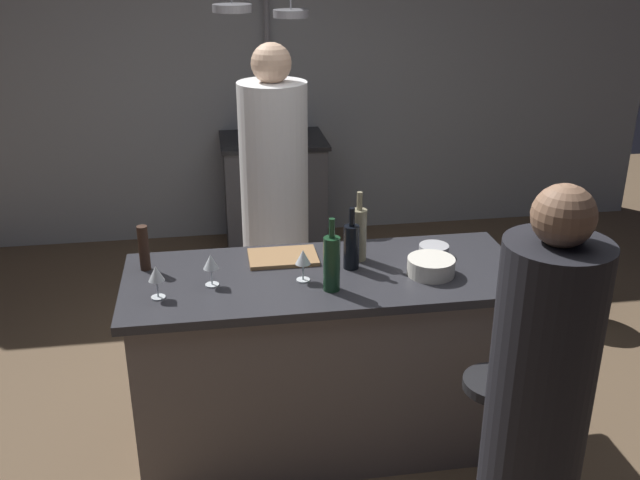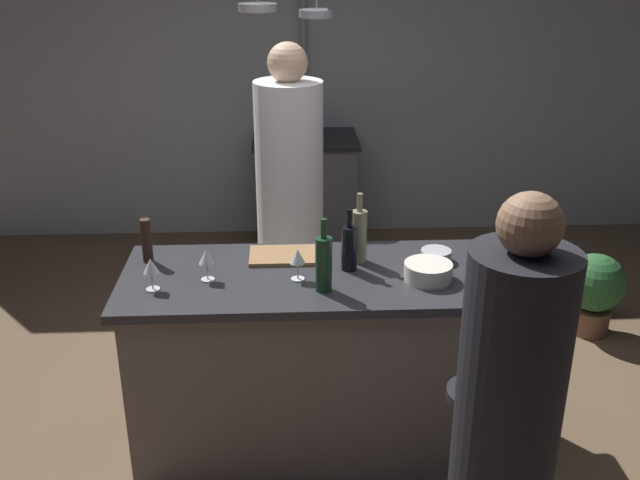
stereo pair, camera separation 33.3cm
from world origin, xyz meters
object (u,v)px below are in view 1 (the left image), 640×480
Objects in this scene: pepper_mill at (144,248)px; stove_range at (274,194)px; guest_right at (534,428)px; wine_glass_by_chef at (156,275)px; wine_bottle_dark at (351,246)px; wine_bottle_green at (332,262)px; wine_glass_near_left_guest at (303,259)px; wine_glass_near_right_guest at (211,263)px; wine_bottle_white at (359,233)px; chef at (275,215)px; bar_stool_right at (489,443)px; mixing_bowl_ceramic at (431,266)px; potted_plant at (568,276)px; cutting_board at (283,257)px; mixing_bowl_steel at (434,251)px.

stove_range is at bearing 70.68° from pepper_mill.
guest_right is (0.55, -3.47, 0.31)m from stove_range.
pepper_mill reaches higher than wine_glass_by_chef.
wine_bottle_dark is 0.87m from wine_glass_by_chef.
guest_right is 1.05m from wine_bottle_green.
wine_bottle_green is 2.23× the size of wine_glass_near_left_guest.
wine_glass_near_right_guest is (-0.63, -0.08, -0.00)m from wine_bottle_dark.
stove_range is at bearing 99.02° from guest_right.
wine_bottle_white is 1.02× the size of wine_bottle_green.
guest_right is 1.19m from wine_glass_near_left_guest.
pepper_mill is at bearing 103.12° from wine_glass_by_chef.
wine_bottle_dark is at bearing 22.92° from wine_glass_near_left_guest.
chef is at bearing -95.05° from stove_range.
wine_glass_near_right_guest is at bearing -101.43° from stove_range.
bar_stool_right is 4.66× the size of wine_glass_near_right_guest.
wine_bottle_green is at bearing -170.28° from mixing_bowl_ceramic.
potted_plant is at bearing 24.36° from wine_glass_near_right_guest.
mixing_bowl_ceramic is at bearing -23.25° from cutting_board.
wine_bottle_green is 0.52m from wine_glass_near_right_guest.
guest_right is 11.51× the size of mixing_bowl_steel.
chef is at bearing 128.64° from mixing_bowl_steel.
wine_glass_by_chef is at bearing -169.35° from mixing_bowl_steel.
potted_plant is at bearing -40.46° from stove_range.
stove_range is 6.10× the size of wine_glass_near_right_guest.
wine_glass_near_right_guest reaches higher than mixing_bowl_steel.
cutting_board is 0.96× the size of wine_bottle_white.
stove_range is at bearing 94.40° from wine_bottle_white.
wine_bottle_green reaches higher than pepper_mill.
chef is 8.54× the size of pepper_mill.
stove_range is 4.19× the size of mixing_bowl_ceramic.
wine_bottle_white reaches higher than potted_plant.
bar_stool_right is 2.35× the size of wine_bottle_dark.
wine_bottle_green is 2.31× the size of mixing_bowl_steel.
wine_glass_near_right_guest reaches higher than cutting_board.
wine_glass_near_right_guest is at bearing 177.54° from mixing_bowl_ceramic.
bar_stool_right is (0.71, -1.57, -0.46)m from chef.
wine_glass_by_chef reaches higher than stove_range.
chef is 0.96m from wine_bottle_dark.
chef reaches higher than wine_bottle_white.
wine_bottle_white is (0.18, -2.32, 0.58)m from stove_range.
chef reaches higher than cutting_board.
wine_bottle_white is 0.37m from mixing_bowl_ceramic.
wine_bottle_green is (-0.13, -0.21, 0.02)m from wine_bottle_dark.
pepper_mill is 0.31m from wine_glass_by_chef.
wine_bottle_white reaches higher than mixing_bowl_steel.
wine_bottle_dark is at bearing -74.09° from chef.
bar_stool_right is 4.66× the size of wine_glass_near_left_guest.
pepper_mill is at bearing 177.40° from mixing_bowl_steel.
guest_right is (-0.03, -0.40, 0.38)m from bar_stool_right.
cutting_board is 1.10× the size of wine_bottle_dark.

